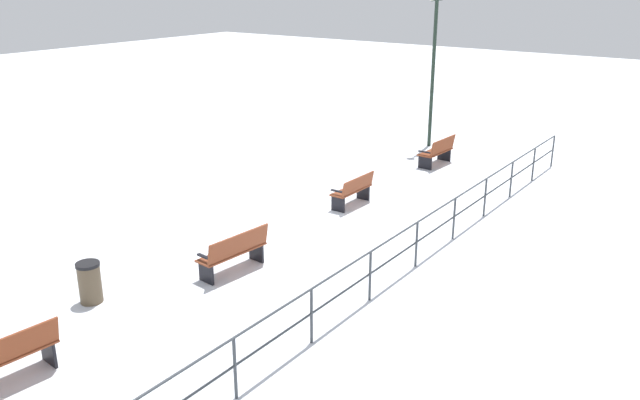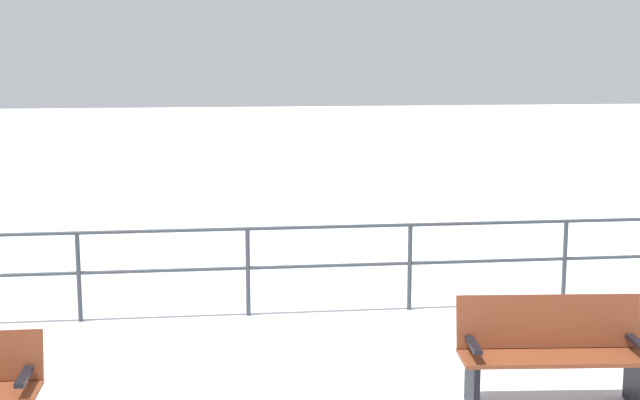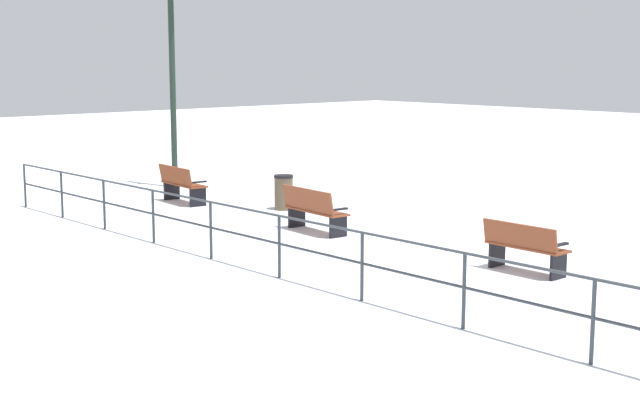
% 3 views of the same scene
% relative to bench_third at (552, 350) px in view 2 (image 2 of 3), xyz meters
% --- Properties ---
extents(bench_third, '(0.65, 1.61, 0.90)m').
position_rel_bench_third_xyz_m(bench_third, '(0.00, 0.00, 0.00)').
color(bench_third, brown).
rests_on(bench_third, ground).
extents(waterfront_railing, '(0.05, 18.49, 1.01)m').
position_rel_bench_third_xyz_m(waterfront_railing, '(-2.88, -2.42, 0.22)').
color(waterfront_railing, '#383D42').
rests_on(waterfront_railing, ground).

